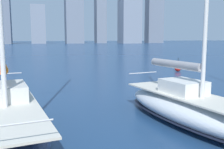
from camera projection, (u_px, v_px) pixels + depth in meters
city_skyline at (45, 12)px, 154.74m from camera, size 165.59×21.94×51.63m
sailboat_grey at (190, 107)px, 10.68m from camera, size 3.50×8.23×12.14m
sailboat_orange at (5, 118)px, 9.09m from camera, size 3.71×9.23×12.05m
channel_buoy at (178, 68)px, 27.66m from camera, size 0.70×0.70×1.40m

